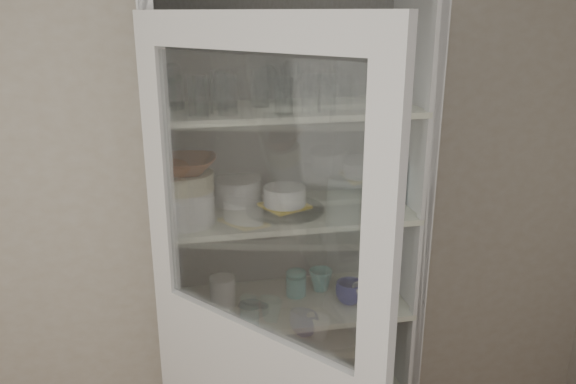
{
  "coord_description": "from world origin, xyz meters",
  "views": [
    {
      "loc": [
        -0.21,
        -0.75,
        1.99
      ],
      "look_at": [
        0.2,
        1.27,
        1.33
      ],
      "focal_mm": 35.0,
      "sensor_mm": 36.0,
      "label": 1
    }
  ],
  "objects_px": {
    "pantry_cabinet": "(285,275)",
    "glass_platter": "(285,209)",
    "goblet_1": "(268,82)",
    "white_canister": "(223,291)",
    "grey_bowl_stack": "(390,182)",
    "mug_white": "(364,295)",
    "terracotta_bowl": "(184,165)",
    "plate_stack_front": "(187,206)",
    "measuring_cups": "(251,309)",
    "plate_stack_back": "(237,190)",
    "white_ramekin": "(285,196)",
    "mug_blue": "(350,292)",
    "tin_box": "(317,371)",
    "teal_jar": "(296,284)",
    "cream_dish": "(218,382)",
    "cream_bowl": "(185,181)",
    "goblet_2": "(291,80)",
    "mug_teal": "(321,280)",
    "yellow_trivet": "(285,206)",
    "goblet_0": "(173,82)",
    "goblet_3": "(376,79)"
  },
  "relations": [
    {
      "from": "measuring_cups",
      "to": "plate_stack_back",
      "type": "bearing_deg",
      "value": 95.72
    },
    {
      "from": "pantry_cabinet",
      "to": "white_canister",
      "type": "relative_size",
      "value": 17.29
    },
    {
      "from": "goblet_2",
      "to": "mug_blue",
      "type": "distance_m",
      "value": 0.88
    },
    {
      "from": "measuring_cups",
      "to": "white_ramekin",
      "type": "bearing_deg",
      "value": 19.69
    },
    {
      "from": "white_canister",
      "to": "measuring_cups",
      "type": "bearing_deg",
      "value": -41.95
    },
    {
      "from": "cream_bowl",
      "to": "mug_white",
      "type": "distance_m",
      "value": 0.85
    },
    {
      "from": "white_ramekin",
      "to": "cream_dish",
      "type": "height_order",
      "value": "white_ramekin"
    },
    {
      "from": "goblet_0",
      "to": "goblet_1",
      "type": "height_order",
      "value": "goblet_0"
    },
    {
      "from": "white_ramekin",
      "to": "terracotta_bowl",
      "type": "bearing_deg",
      "value": -172.03
    },
    {
      "from": "mug_white",
      "to": "white_canister",
      "type": "relative_size",
      "value": 0.77
    },
    {
      "from": "pantry_cabinet",
      "to": "tin_box",
      "type": "relative_size",
      "value": 11.64
    },
    {
      "from": "goblet_2",
      "to": "mug_teal",
      "type": "distance_m",
      "value": 0.85
    },
    {
      "from": "terracotta_bowl",
      "to": "cream_dish",
      "type": "relative_size",
      "value": 1.07
    },
    {
      "from": "measuring_cups",
      "to": "tin_box",
      "type": "bearing_deg",
      "value": 17.71
    },
    {
      "from": "goblet_0",
      "to": "goblet_1",
      "type": "distance_m",
      "value": 0.36
    },
    {
      "from": "goblet_1",
      "to": "glass_platter",
      "type": "height_order",
      "value": "goblet_1"
    },
    {
      "from": "white_canister",
      "to": "cream_dish",
      "type": "bearing_deg",
      "value": 175.85
    },
    {
      "from": "plate_stack_back",
      "to": "mug_teal",
      "type": "relative_size",
      "value": 2.02
    },
    {
      "from": "terracotta_bowl",
      "to": "white_canister",
      "type": "xyz_separation_m",
      "value": [
        0.12,
        0.09,
        -0.56
      ]
    },
    {
      "from": "cream_bowl",
      "to": "mug_teal",
      "type": "relative_size",
      "value": 2.08
    },
    {
      "from": "pantry_cabinet",
      "to": "glass_platter",
      "type": "height_order",
      "value": "pantry_cabinet"
    },
    {
      "from": "white_ramekin",
      "to": "teal_jar",
      "type": "height_order",
      "value": "white_ramekin"
    },
    {
      "from": "goblet_2",
      "to": "cream_dish",
      "type": "distance_m",
      "value": 1.3
    },
    {
      "from": "plate_stack_front",
      "to": "teal_jar",
      "type": "bearing_deg",
      "value": 14.88
    },
    {
      "from": "pantry_cabinet",
      "to": "white_ramekin",
      "type": "distance_m",
      "value": 0.39
    },
    {
      "from": "yellow_trivet",
      "to": "teal_jar",
      "type": "xyz_separation_m",
      "value": [
        0.06,
        0.06,
        -0.37
      ]
    },
    {
      "from": "mug_white",
      "to": "measuring_cups",
      "type": "relative_size",
      "value": 0.93
    },
    {
      "from": "cream_bowl",
      "to": "terracotta_bowl",
      "type": "relative_size",
      "value": 0.9
    },
    {
      "from": "plate_stack_back",
      "to": "glass_platter",
      "type": "height_order",
      "value": "plate_stack_back"
    },
    {
      "from": "goblet_1",
      "to": "plate_stack_front",
      "type": "xyz_separation_m",
      "value": [
        -0.34,
        -0.2,
        -0.41
      ]
    },
    {
      "from": "grey_bowl_stack",
      "to": "mug_blue",
      "type": "height_order",
      "value": "grey_bowl_stack"
    },
    {
      "from": "plate_stack_front",
      "to": "terracotta_bowl",
      "type": "relative_size",
      "value": 0.89
    },
    {
      "from": "pantry_cabinet",
      "to": "plate_stack_back",
      "type": "relative_size",
      "value": 10.47
    },
    {
      "from": "terracotta_bowl",
      "to": "glass_platter",
      "type": "distance_m",
      "value": 0.43
    },
    {
      "from": "terracotta_bowl",
      "to": "white_ramekin",
      "type": "xyz_separation_m",
      "value": [
        0.37,
        0.05,
        -0.15
      ]
    },
    {
      "from": "white_canister",
      "to": "grey_bowl_stack",
      "type": "bearing_deg",
      "value": -2.49
    },
    {
      "from": "plate_stack_front",
      "to": "tin_box",
      "type": "bearing_deg",
      "value": 10.28
    },
    {
      "from": "cream_bowl",
      "to": "teal_jar",
      "type": "bearing_deg",
      "value": 14.88
    },
    {
      "from": "terracotta_bowl",
      "to": "yellow_trivet",
      "type": "distance_m",
      "value": 0.42
    },
    {
      "from": "goblet_0",
      "to": "cream_bowl",
      "type": "relative_size",
      "value": 0.84
    },
    {
      "from": "mug_blue",
      "to": "glass_platter",
      "type": "bearing_deg",
      "value": 172.33
    },
    {
      "from": "goblet_1",
      "to": "goblet_2",
      "type": "distance_m",
      "value": 0.09
    },
    {
      "from": "yellow_trivet",
      "to": "measuring_cups",
      "type": "bearing_deg",
      "value": -160.31
    },
    {
      "from": "grey_bowl_stack",
      "to": "white_canister",
      "type": "xyz_separation_m",
      "value": [
        -0.68,
        0.03,
        -0.43
      ]
    },
    {
      "from": "grey_bowl_stack",
      "to": "mug_blue",
      "type": "relative_size",
      "value": 1.54
    },
    {
      "from": "goblet_0",
      "to": "goblet_3",
      "type": "height_order",
      "value": "goblet_0"
    },
    {
      "from": "mug_white",
      "to": "teal_jar",
      "type": "relative_size",
      "value": 0.93
    },
    {
      "from": "mug_blue",
      "to": "grey_bowl_stack",
      "type": "bearing_deg",
      "value": 19.57
    },
    {
      "from": "mug_white",
      "to": "yellow_trivet",
      "type": "bearing_deg",
      "value": 153.13
    },
    {
      "from": "pantry_cabinet",
      "to": "grey_bowl_stack",
      "type": "distance_m",
      "value": 0.59
    }
  ]
}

